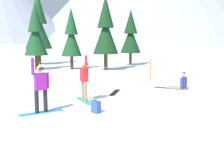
# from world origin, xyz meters

# --- Properties ---
(ground_plane) EXTENTS (800.00, 800.00, 0.00)m
(ground_plane) POSITION_xyz_m (0.00, 0.00, 0.00)
(ground_plane) COLOR white
(snowboarder_foreground) EXTENTS (1.49, 1.07, 2.00)m
(snowboarder_foreground) POSITION_xyz_m (-2.81, 0.28, 0.94)
(snowboarder_foreground) COLOR #1E8CD8
(snowboarder_foreground) RESTS_ON ground_plane
(snowboarder_midground) EXTENTS (0.92, 1.56, 1.99)m
(snowboarder_midground) POSITION_xyz_m (-1.42, 2.15, 0.94)
(snowboarder_midground) COLOR #19B259
(snowboarder_midground) RESTS_ON ground_plane
(snowboarder_background) EXTENTS (1.67, 1.28, 0.97)m
(snowboarder_background) POSITION_xyz_m (3.44, 4.85, 0.34)
(snowboarder_background) COLOR gray
(snowboarder_background) RESTS_ON ground_plane
(loose_snowboard_near_right) EXTENTS (0.65, 1.71, 0.09)m
(loose_snowboard_near_right) POSITION_xyz_m (-0.06, 4.06, 0.02)
(loose_snowboard_near_right) COLOR black
(loose_snowboard_near_right) RESTS_ON ground_plane
(backpack_blue) EXTENTS (0.38, 0.38, 0.47)m
(backpack_blue) POSITION_xyz_m (-0.83, 0.26, 0.21)
(backpack_blue) COLOR #2D4C9E
(backpack_blue) RESTS_ON ground_plane
(trail_marker_pole) EXTENTS (0.06, 0.06, 1.46)m
(trail_marker_pole) POSITION_xyz_m (2.29, 7.78, 0.73)
(trail_marker_pole) COLOR orange
(trail_marker_pole) RESTS_ON ground_plane
(pine_tree_slender) EXTENTS (2.08, 2.08, 5.88)m
(pine_tree_slender) POSITION_xyz_m (-6.82, 14.94, 3.20)
(pine_tree_slender) COLOR #472D19
(pine_tree_slender) RESTS_ON ground_plane
(pine_tree_broad) EXTENTS (2.20, 2.20, 5.85)m
(pine_tree_broad) POSITION_xyz_m (1.98, 19.48, 3.19)
(pine_tree_broad) COLOR #472D19
(pine_tree_broad) RESTS_ON ground_plane
(pine_tree_young) EXTENTS (2.88, 2.88, 7.78)m
(pine_tree_young) POSITION_xyz_m (-7.93, 20.30, 4.24)
(pine_tree_young) COLOR #472D19
(pine_tree_young) RESTS_ON ground_plane
(pine_tree_short) EXTENTS (1.84, 1.84, 5.51)m
(pine_tree_short) POSITION_xyz_m (-3.69, 15.11, 3.00)
(pine_tree_short) COLOR #472D19
(pine_tree_short) RESTS_ON ground_plane
(pine_tree_twin) EXTENTS (2.22, 2.22, 6.50)m
(pine_tree_twin) POSITION_xyz_m (-0.61, 14.44, 3.54)
(pine_tree_twin) COLOR #472D19
(pine_tree_twin) RESTS_ON ground_plane
(peak_west_ridge) EXTENTS (123.09, 123.09, 65.07)m
(peak_west_ridge) POSITION_xyz_m (-7.01, 232.47, 34.00)
(peak_west_ridge) COLOR #9EA3B2
(peak_west_ridge) RESTS_ON ground_plane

